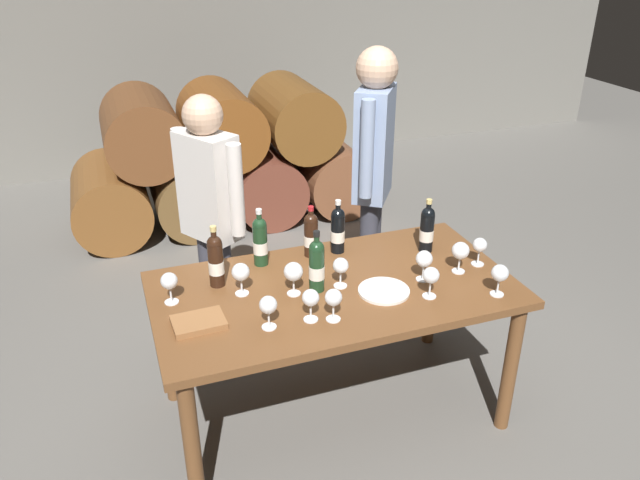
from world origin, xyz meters
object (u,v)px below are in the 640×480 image
(wine_glass_3, at_px, (333,299))
(wine_glass_10, at_px, (268,306))
(wine_glass_4, at_px, (294,273))
(sommelier_presenting, at_px, (373,166))
(wine_bottle_5, at_px, (317,265))
(wine_glass_5, at_px, (431,276))
(wine_glass_2, at_px, (311,299))
(taster_seated_left, at_px, (211,209))
(wine_bottle_0, at_px, (311,234))
(wine_glass_0, at_px, (460,251))
(wine_glass_9, at_px, (169,282))
(wine_bottle_3, at_px, (338,230))
(wine_glass_8, at_px, (241,273))
(wine_glass_6, at_px, (480,246))
(wine_glass_11, at_px, (424,260))
(tasting_notebook, at_px, (199,322))
(dining_table, at_px, (334,303))
(wine_bottle_2, at_px, (216,260))
(wine_bottle_1, at_px, (427,229))
(wine_bottle_4, at_px, (260,241))
(wine_glass_7, at_px, (500,274))
(wine_glass_1, at_px, (341,267))

(wine_glass_3, xyz_separation_m, wine_glass_10, (-0.28, 0.04, 0.00))
(wine_glass_4, bearing_deg, sommelier_presenting, 46.14)
(wine_bottle_5, xyz_separation_m, wine_glass_5, (0.46, -0.23, -0.02))
(wine_glass_2, relative_size, taster_seated_left, 0.10)
(wine_glass_3, height_order, wine_glass_10, wine_glass_10)
(wine_bottle_0, height_order, wine_glass_5, wine_bottle_0)
(wine_glass_10, bearing_deg, wine_glass_3, -7.55)
(wine_glass_0, xyz_separation_m, wine_glass_9, (-1.37, 0.19, -0.01))
(wine_bottle_0, xyz_separation_m, wine_bottle_3, (0.14, -0.01, 0.01))
(wine_glass_8, bearing_deg, wine_glass_6, -6.04)
(taster_seated_left, bearing_deg, wine_glass_5, -49.52)
(wine_glass_0, bearing_deg, wine_glass_11, -176.88)
(wine_glass_5, bearing_deg, tasting_notebook, 172.96)
(wine_glass_10, bearing_deg, taster_seated_left, 93.39)
(dining_table, distance_m, wine_glass_3, 0.34)
(wine_bottle_2, relative_size, wine_glass_4, 1.89)
(wine_glass_4, xyz_separation_m, wine_glass_9, (-0.54, 0.12, -0.01))
(wine_bottle_1, height_order, wine_glass_8, wine_bottle_1)
(wine_glass_2, bearing_deg, wine_bottle_3, 58.60)
(wine_bottle_4, xyz_separation_m, wine_glass_6, (1.02, -0.37, -0.03))
(wine_bottle_4, bearing_deg, taster_seated_left, 113.51)
(wine_glass_5, height_order, wine_glass_9, same)
(wine_bottle_5, bearing_deg, wine_glass_5, -26.37)
(wine_bottle_2, distance_m, wine_glass_11, 0.98)
(wine_bottle_3, distance_m, wine_glass_7, 0.84)
(wine_glass_4, height_order, wine_glass_11, wine_glass_4)
(wine_glass_1, height_order, wine_glass_9, wine_glass_9)
(wine_bottle_5, distance_m, wine_glass_1, 0.12)
(wine_glass_1, distance_m, wine_glass_7, 0.72)
(wine_glass_3, height_order, tasting_notebook, wine_glass_3)
(wine_glass_1, height_order, wine_glass_6, wine_glass_1)
(wine_bottle_1, xyz_separation_m, wine_glass_0, (0.05, -0.26, -0.01))
(wine_glass_8, bearing_deg, wine_bottle_0, 30.79)
(wine_bottle_5, relative_size, wine_glass_6, 2.07)
(wine_glass_7, bearing_deg, taster_seated_left, 136.93)
(wine_glass_5, distance_m, wine_glass_9, 1.17)
(wine_bottle_1, relative_size, wine_glass_8, 1.85)
(wine_glass_2, xyz_separation_m, wine_glass_3, (0.09, -0.03, 0.00))
(wine_glass_1, relative_size, taster_seated_left, 0.10)
(dining_table, bearing_deg, wine_glass_9, 171.10)
(wine_glass_0, bearing_deg, wine_glass_1, 173.64)
(tasting_notebook, bearing_deg, wine_bottle_5, 7.87)
(wine_bottle_1, height_order, sommelier_presenting, sommelier_presenting)
(wine_bottle_0, bearing_deg, wine_bottle_4, -179.22)
(wine_glass_6, bearing_deg, wine_glass_1, 177.27)
(wine_glass_5, bearing_deg, wine_glass_2, 179.56)
(wine_bottle_3, relative_size, wine_glass_1, 1.94)
(wine_bottle_5, xyz_separation_m, wine_glass_7, (0.77, -0.32, -0.02))
(wine_glass_0, relative_size, tasting_notebook, 0.73)
(wine_glass_0, bearing_deg, wine_bottle_1, 99.99)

